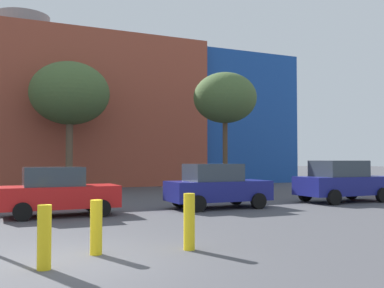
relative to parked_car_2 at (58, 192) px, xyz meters
name	(u,v)px	position (x,y,z in m)	size (l,w,h in m)	color
ground_plane	(61,261)	(-0.77, -6.82, -0.82)	(200.00, 200.00, 0.00)	#47474C
building_backdrop	(21,113)	(-0.31, 20.20, 4.62)	(43.09, 11.97, 12.90)	#9E4733
parked_car_2	(58,192)	(0.00, 0.00, 0.00)	(3.82, 1.88, 1.65)	red
parked_car_3	(217,186)	(6.00, 0.00, 0.04)	(4.01, 1.97, 1.74)	navy
parked_car_4	(342,181)	(12.34, 0.00, 0.10)	(4.30, 2.11, 1.86)	navy
bare_tree_1	(225,98)	(10.31, 7.33, 4.70)	(3.73, 3.73, 7.04)	brown
bare_tree_2	(70,94)	(2.05, 11.82, 5.08)	(4.77, 4.77, 7.84)	brown
bollard_yellow_0	(189,222)	(1.83, -6.85, -0.23)	(0.24, 0.24, 1.19)	yellow
bollard_yellow_1	(44,237)	(-1.12, -7.35, -0.27)	(0.24, 0.24, 1.11)	yellow
bollard_yellow_2	(96,227)	(-0.06, -6.52, -0.28)	(0.24, 0.24, 1.09)	yellow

